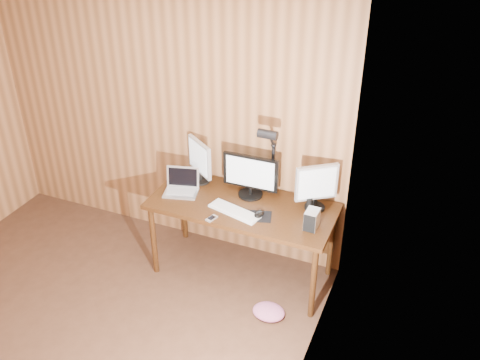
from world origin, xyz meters
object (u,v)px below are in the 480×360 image
Objects in this scene: phone at (212,218)px; mouse at (259,214)px; desk_lamp at (270,151)px; keyboard at (234,211)px; laptop at (182,186)px; monitor_right at (316,186)px; monitor_left at (200,160)px; speaker at (309,204)px; desk at (245,212)px; hard_drive at (312,219)px; monitor_center at (251,176)px.

mouse is at bearing 45.40° from phone.
desk_lamp reaches higher than mouse.
laptop is at bearing -178.72° from keyboard.
keyboard reaches higher than phone.
phone is at bearing -49.12° from laptop.
mouse is (-0.39, -0.30, -0.20)m from monitor_right.
mouse is at bearing 10.24° from monitor_left.
monitor_right reaches higher than speaker.
hard_drive is at bearing -15.14° from desk.
phone is 0.82m from speaker.
desk is at bearing -7.16° from laptop.
hard_drive reaches higher than keyboard.
monitor_right is at bearing -5.66° from laptop.
monitor_center is 0.35m from keyboard.
speaker is at bearing 40.28° from keyboard.
desk is 0.25m from keyboard.
mouse is at bearing -144.77° from speaker.
desk_lamp is (0.16, 0.14, 0.56)m from desk.
monitor_left is at bearing 164.69° from desk.
monitor_left is at bearing 175.89° from speaker.
keyboard is (-0.60, -0.32, -0.21)m from monitor_right.
monitor_center is 0.52m from phone.
keyboard is (-0.01, -0.21, 0.13)m from desk.
speaker is (0.55, 0.06, 0.18)m from desk.
monitor_center reaches higher than hard_drive.
monitor_left is 0.28m from laptop.
monitor_left reaches higher than hard_drive.
monitor_left is 1.19m from hard_drive.
desk_lamp is at bearing 35.91° from monitor_left.
mouse is (0.78, -0.11, -0.03)m from laptop.
phone reaches higher than desk.
desk_lamp is at bearing 19.07° from monitor_center.
monitor_left reaches higher than monitor_center.
laptop is 0.58m from keyboard.
monitor_right is 3.58× the size of phone.
monitor_center is 4.16× the size of speaker.
laptop is 2.84× the size of speaker.
monitor_right is 1.21× the size of laptop.
laptop is at bearing 152.78° from monitor_right.
keyboard reaches higher than desk.
desk_lamp reaches higher than monitor_left.
desk is 0.58m from speaker.
desk_lamp is (-0.39, 0.08, 0.38)m from speaker.
desk_lamp is (-0.43, 0.04, 0.22)m from monitor_right.
hard_drive is 0.82m from phone.
keyboard is 4.19× the size of mouse.
speaker is at bearing 112.39° from hard_drive.
speaker is (0.54, -0.03, -0.14)m from monitor_center.
phone is (-0.13, -0.16, -0.00)m from keyboard.
monitor_right reaches higher than keyboard.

